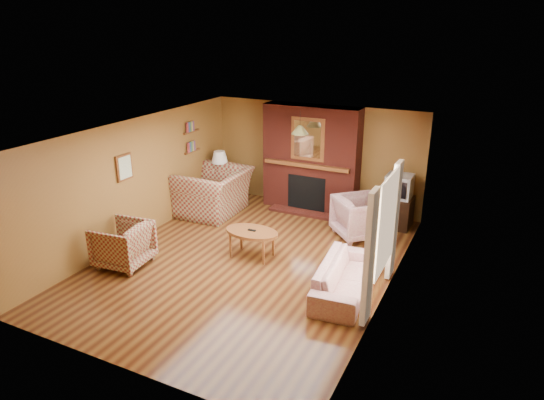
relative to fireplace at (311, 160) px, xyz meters
The scene contains 20 objects.
floor 3.21m from the fireplace, 90.00° to the right, with size 6.50×6.50×0.00m, color #3E1C0D.
ceiling 3.22m from the fireplace, 90.00° to the right, with size 6.50×6.50×0.00m, color silver.
wall_back 0.27m from the fireplace, 90.00° to the left, with size 6.50×6.50×0.00m, color brown.
wall_front 6.23m from the fireplace, 90.00° to the right, with size 6.50×6.50×0.00m, color brown.
wall_left 3.89m from the fireplace, 129.95° to the right, with size 6.50×6.50×0.00m, color brown.
wall_right 3.89m from the fireplace, 50.05° to the right, with size 6.50×6.50×0.00m, color brown.
fireplace is the anchor object (origin of this frame).
window_right 4.02m from the fireplace, 52.40° to the right, with size 0.10×1.85×2.00m.
bookshelf 2.72m from the fireplace, 156.05° to the right, with size 0.09×0.55×0.71m.
botanical_print 4.12m from the fireplace, 126.90° to the right, with size 0.05×0.40×0.50m.
pendant_light 1.07m from the fireplace, 90.00° to the right, with size 0.36×0.36×0.48m.
plaid_loveseat 2.31m from the fireplace, 146.91° to the right, with size 1.55×1.35×1.01m, color maroon.
plaid_armchair 4.58m from the fireplace, 115.60° to the right, with size 0.85×0.88×0.80m, color maroon.
floral_sofa 3.87m from the fireplace, 59.62° to the right, with size 1.86×0.73×0.54m, color #B5A58C.
floral_armchair 1.96m from the fireplace, 34.69° to the right, with size 0.90×0.93×0.84m, color #B5A58C.
coffee_table 2.87m from the fireplace, 90.80° to the right, with size 1.02×0.63×0.54m.
side_table 2.34m from the fireplace, 165.71° to the right, with size 0.46×0.46×0.61m, color brown.
table_lamp 2.18m from the fireplace, 165.71° to the right, with size 0.39×0.39×0.65m.
tv_stand 2.23m from the fireplace, ahead, with size 0.61×0.56×0.67m, color black.
crt_tv 2.08m from the fireplace, ahead, with size 0.53×0.53×0.48m.
Camera 1 is at (3.86, -6.93, 4.12)m, focal length 32.00 mm.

